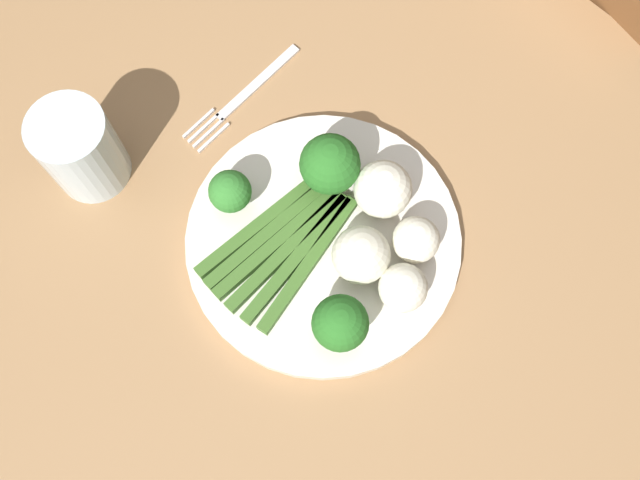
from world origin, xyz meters
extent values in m
cube|color=#B7A88E|center=(0.00, 0.00, -0.01)|extent=(6.00, 6.00, 0.02)
cube|color=#9E754C|center=(0.00, 0.00, 0.72)|extent=(1.12, 0.84, 0.04)
cube|color=brown|center=(0.00, -0.64, 0.46)|extent=(0.46, 0.46, 0.02)
cylinder|color=brown|center=(-0.13, -0.45, 0.23)|extent=(0.04, 0.04, 0.45)
cylinder|color=brown|center=(0.20, -0.50, 0.23)|extent=(0.04, 0.04, 0.45)
cylinder|color=silver|center=(-0.06, 0.00, 0.75)|extent=(0.27, 0.27, 0.01)
cube|color=#3D6626|center=(-0.01, 0.03, 0.76)|extent=(0.02, 0.16, 0.01)
cube|color=#3D6626|center=(-0.02, 0.04, 0.76)|extent=(0.02, 0.16, 0.01)
cube|color=#3D6626|center=(-0.03, 0.04, 0.76)|extent=(0.02, 0.16, 0.01)
cube|color=#3D6626|center=(-0.04, 0.04, 0.76)|extent=(0.02, 0.16, 0.01)
cube|color=#3D6626|center=(-0.06, 0.03, 0.76)|extent=(0.03, 0.16, 0.01)
cube|color=#3D6626|center=(-0.07, 0.03, 0.76)|extent=(0.04, 0.16, 0.01)
cylinder|color=#609E3D|center=(0.03, 0.04, 0.76)|extent=(0.01, 0.01, 0.01)
sphere|color=#337A2D|center=(0.03, 0.04, 0.79)|extent=(0.04, 0.04, 0.04)
cylinder|color=#568E33|center=(-0.02, -0.05, 0.77)|extent=(0.02, 0.02, 0.02)
sphere|color=#286B23|center=(-0.02, -0.05, 0.80)|extent=(0.06, 0.06, 0.06)
cylinder|color=#568E33|center=(-0.13, 0.05, 0.77)|extent=(0.02, 0.02, 0.02)
sphere|color=#286B23|center=(-0.13, 0.05, 0.79)|extent=(0.05, 0.05, 0.05)
sphere|color=white|center=(-0.15, -0.01, 0.78)|extent=(0.05, 0.05, 0.05)
sphere|color=white|center=(-0.13, -0.06, 0.78)|extent=(0.05, 0.05, 0.05)
sphere|color=silver|center=(-0.10, -0.01, 0.78)|extent=(0.06, 0.06, 0.06)
sphere|color=white|center=(-0.07, -0.07, 0.78)|extent=(0.06, 0.06, 0.06)
cube|color=silver|center=(0.12, -0.08, 0.74)|extent=(0.02, 0.12, 0.00)
cube|color=silver|center=(0.13, 0.00, 0.74)|extent=(0.00, 0.05, 0.00)
cube|color=silver|center=(0.12, 0.00, 0.74)|extent=(0.00, 0.05, 0.00)
cube|color=silver|center=(0.11, 0.00, 0.74)|extent=(0.00, 0.05, 0.00)
cube|color=silver|center=(0.11, 0.00, 0.74)|extent=(0.00, 0.05, 0.00)
cylinder|color=silver|center=(0.17, 0.11, 0.79)|extent=(0.08, 0.08, 0.10)
camera|label=1|loc=(-0.21, 0.16, 1.42)|focal=39.91mm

